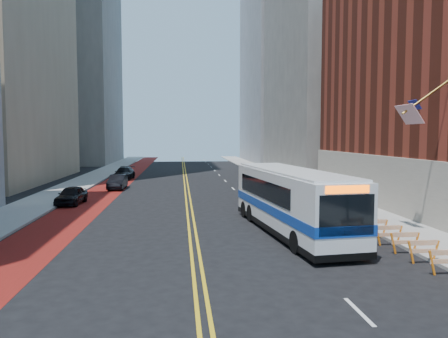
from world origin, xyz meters
name	(u,v)px	position (x,y,z in m)	size (l,w,h in m)	color
ground	(201,294)	(0.00, 0.00, 0.00)	(160.00, 160.00, 0.00)	black
sidewalk_left	(66,190)	(-12.00, 30.00, 0.07)	(4.00, 140.00, 0.15)	gray
sidewalk_right	(301,187)	(12.00, 30.00, 0.07)	(4.00, 140.00, 0.15)	gray
bus_lane_paint	(106,190)	(-8.10, 30.00, 0.00)	(3.60, 140.00, 0.01)	#5F140D
center_line_inner	(185,189)	(-0.18, 30.00, 0.00)	(0.14, 140.00, 0.01)	gold
center_line_outer	(189,189)	(0.18, 30.00, 0.00)	(0.14, 140.00, 0.01)	gold
lane_dashes	(225,181)	(4.80, 38.00, 0.01)	(0.14, 98.20, 0.01)	silver
midrise_right_near	(342,36)	(23.00, 48.00, 20.00)	(18.00, 26.00, 40.00)	slate
midrise_right_far	(295,32)	(24.00, 78.00, 27.50)	(20.00, 28.00, 55.00)	gray
midrise_left_far	(62,1)	(-24.00, 78.00, 32.50)	(20.00, 26.00, 65.00)	slate
construction_barriers	(414,244)	(9.60, 3.42, 0.68)	(1.42, 10.91, 1.00)	orange
transit_bus	(290,200)	(5.45, 9.14, 1.86)	(4.23, 13.21, 3.57)	silver
car_a	(71,195)	(-9.30, 20.88, 0.73)	(1.71, 4.26, 1.45)	black
car_b	(117,182)	(-7.08, 30.76, 0.73)	(1.55, 4.45, 1.47)	black
car_c	(124,173)	(-7.66, 41.05, 0.77)	(2.16, 5.30, 1.54)	black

